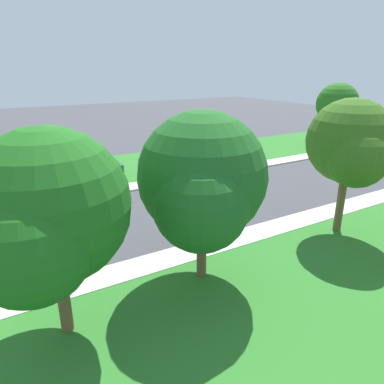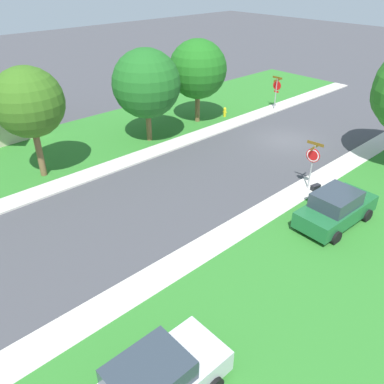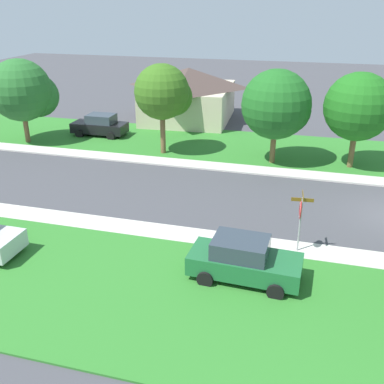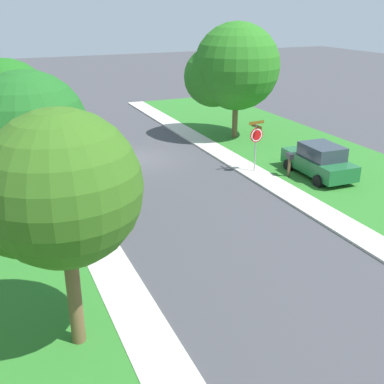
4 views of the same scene
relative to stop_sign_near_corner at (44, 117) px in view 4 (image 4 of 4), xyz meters
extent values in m
plane|color=#424247|center=(-4.55, 4.69, -1.88)|extent=(120.00, 120.00, 0.00)
cube|color=beige|center=(0.15, 16.69, -1.83)|extent=(1.40, 56.00, 0.10)
cube|color=beige|center=(-9.25, 16.69, -1.83)|extent=(1.40, 56.00, 0.10)
cylinder|color=#9E9EA3|center=(0.00, 0.03, -0.58)|extent=(0.07, 0.07, 2.60)
cylinder|color=red|center=(0.00, -0.02, 0.17)|extent=(0.76, 0.03, 0.76)
cylinder|color=white|center=(0.00, -0.04, 0.17)|extent=(0.67, 0.00, 0.67)
cylinder|color=red|center=(0.00, -0.04, 0.17)|extent=(0.55, 0.00, 0.55)
cube|color=brown|center=(0.00, 0.03, 0.81)|extent=(0.92, 0.02, 0.16)
cube|color=brown|center=(0.00, 0.03, 0.62)|extent=(0.02, 0.92, 0.16)
cube|color=red|center=(0.00, -0.02, -0.33)|extent=(0.44, 0.02, 0.14)
cylinder|color=#9E9EA3|center=(-9.34, 9.42, -0.58)|extent=(0.07, 0.07, 2.60)
cylinder|color=red|center=(-9.35, 9.47, 0.17)|extent=(0.76, 0.09, 0.76)
cylinder|color=white|center=(-9.35, 9.49, 0.17)|extent=(0.67, 0.06, 0.67)
cylinder|color=red|center=(-9.35, 9.49, 0.17)|extent=(0.55, 0.05, 0.55)
cube|color=brown|center=(-9.34, 9.42, 0.81)|extent=(0.92, 0.10, 0.16)
cube|color=brown|center=(-9.34, 9.42, 0.62)|extent=(0.10, 0.92, 0.16)
cube|color=#1E6033|center=(-11.97, 11.31, -1.18)|extent=(1.98, 4.37, 0.76)
cube|color=#2D3842|center=(-11.97, 11.51, -0.46)|extent=(1.69, 2.17, 0.68)
cylinder|color=black|center=(-11.13, 9.94, -1.56)|extent=(0.27, 0.65, 0.64)
cylinder|color=black|center=(-12.93, 10.02, -1.56)|extent=(0.27, 0.65, 0.64)
cylinder|color=black|center=(-11.02, 12.61, -1.56)|extent=(0.27, 0.65, 0.64)
cylinder|color=black|center=(-12.82, 12.68, -1.56)|extent=(0.27, 0.65, 0.64)
cylinder|color=brown|center=(1.85, 11.67, -0.67)|extent=(0.36, 0.36, 2.41)
sphere|color=#1C5F1E|center=(1.85, 11.67, 2.08)|extent=(4.43, 4.43, 4.43)
sphere|color=#1C5F1E|center=(2.85, 11.01, 1.53)|extent=(3.10, 3.10, 3.10)
cylinder|color=brown|center=(1.86, 19.31, -0.35)|extent=(0.36, 0.36, 3.06)
sphere|color=#34641A|center=(1.86, 19.31, 2.49)|extent=(3.73, 3.73, 3.73)
sphere|color=#34641A|center=(2.70, 18.75, 2.03)|extent=(2.61, 2.61, 2.61)
cylinder|color=brown|center=(2.30, 6.70, -0.61)|extent=(0.36, 0.36, 2.53)
sphere|color=#1C6419|center=(2.30, 6.70, 2.13)|extent=(4.22, 4.22, 4.22)
cylinder|color=brown|center=(-11.72, 2.86, -0.51)|extent=(0.36, 0.36, 2.74)
sphere|color=#28711D|center=(-11.72, 2.86, 2.77)|extent=(5.46, 5.46, 5.46)
sphere|color=#28711D|center=(-10.49, 2.04, 2.09)|extent=(3.82, 3.82, 3.82)
cylinder|color=gold|center=(1.56, 4.41, -1.53)|extent=(0.22, 0.22, 0.70)
sphere|color=gold|center=(1.56, 4.41, -1.16)|extent=(0.22, 0.22, 0.22)
cylinder|color=gold|center=(1.42, 4.41, -1.43)|extent=(0.10, 0.08, 0.08)
cylinder|color=gold|center=(1.70, 4.41, -1.43)|extent=(0.10, 0.08, 0.08)
cube|color=brown|center=(-10.52, 10.85, -1.35)|extent=(0.10, 0.10, 1.05)
cube|color=black|center=(-10.52, 10.85, -0.70)|extent=(0.33, 0.52, 0.26)
camera|label=1|loc=(11.58, 5.51, 5.59)|focal=33.18mm
camera|label=2|loc=(-18.56, 26.51, 8.79)|focal=36.44mm
camera|label=3|loc=(-26.72, 9.41, 8.26)|focal=41.80mm
camera|label=4|loc=(3.19, 29.73, 6.43)|focal=44.15mm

